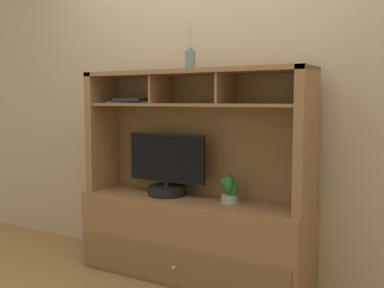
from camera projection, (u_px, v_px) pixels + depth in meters
floor_plane at (192, 278)px, 3.15m from camera, size 6.00×6.00×0.02m
back_wall at (210, 77)px, 3.23m from camera, size 6.00×0.02×2.80m
media_console at (192, 217)px, 3.11m from camera, size 1.63×0.48×1.44m
tv_monitor at (166, 171)px, 3.18m from camera, size 0.61×0.27×0.44m
potted_orchid at (230, 190)px, 2.95m from camera, size 0.13×0.13×0.19m
magazine_stack_left at (134, 101)px, 3.32m from camera, size 0.41×0.22×0.03m
diffuser_bottle at (190, 60)px, 2.98m from camera, size 0.07×0.07×0.33m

